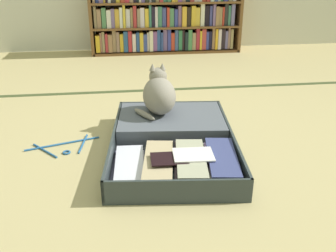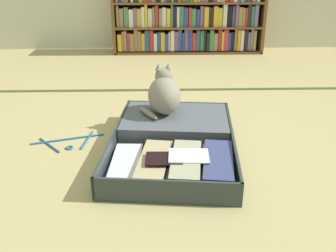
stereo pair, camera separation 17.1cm
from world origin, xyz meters
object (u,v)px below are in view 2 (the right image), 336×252
bookshelf (187,15)px  black_cat (164,94)px  clothes_hanger (68,142)px  open_suitcase (175,139)px

bookshelf → black_cat: (-0.28, -1.98, -0.16)m
bookshelf → clothes_hanger: (-0.80, -2.13, -0.37)m
open_suitcase → black_cat: bearing=103.0°
black_cat → clothes_hanger: bearing=-163.4°
black_cat → clothes_hanger: (-0.52, -0.15, -0.21)m
open_suitcase → bookshelf: bearing=84.2°
open_suitcase → clothes_hanger: size_ratio=2.52×
bookshelf → open_suitcase: size_ratio=1.61×
open_suitcase → clothes_hanger: open_suitcase is taller
bookshelf → clothes_hanger: bearing=-110.5°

